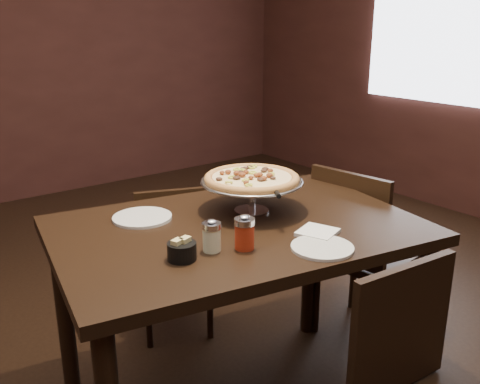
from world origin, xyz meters
TOP-DOWN VIEW (x-y plane):
  - room at (0.06, 0.03)m, footprint 6.04×7.04m
  - dining_table at (0.04, 0.10)m, footprint 1.47×1.11m
  - pizza_stand at (0.17, 0.18)m, footprint 0.40×0.40m
  - parmesan_shaker at (-0.17, -0.04)m, footprint 0.06×0.06m
  - pepper_flake_shaker at (-0.07, -0.09)m, footprint 0.07×0.07m
  - packet_caddy at (-0.28, -0.04)m, footprint 0.09×0.09m
  - napkin_stack at (0.21, -0.15)m, footprint 0.16×0.16m
  - plate_left at (-0.21, 0.37)m, footprint 0.23×0.23m
  - plate_near at (0.13, -0.25)m, footprint 0.21×0.21m
  - serving_spatula at (0.14, -0.00)m, footprint 0.14×0.14m
  - chair_far at (0.14, 0.75)m, footprint 0.50×0.50m
  - chair_side at (0.85, 0.17)m, footprint 0.47×0.47m

SIDE VIEW (x-z plane):
  - chair_far at x=0.14m, z-range 0.04..0.85m
  - chair_side at x=0.85m, z-range 0.04..0.94m
  - dining_table at x=0.04m, z-range 0.31..1.14m
  - plate_near at x=0.13m, z-range 0.83..0.84m
  - plate_left at x=-0.21m, z-range 0.83..0.84m
  - napkin_stack at x=0.21m, z-range 0.83..0.84m
  - packet_caddy at x=-0.28m, z-range 0.83..0.90m
  - parmesan_shaker at x=-0.17m, z-range 0.83..0.94m
  - pepper_flake_shaker at x=-0.07m, z-range 0.83..0.95m
  - serving_spatula at x=0.14m, z-range 0.95..0.97m
  - pizza_stand at x=0.17m, z-range 0.88..1.05m
  - room at x=0.06m, z-range -0.02..2.82m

